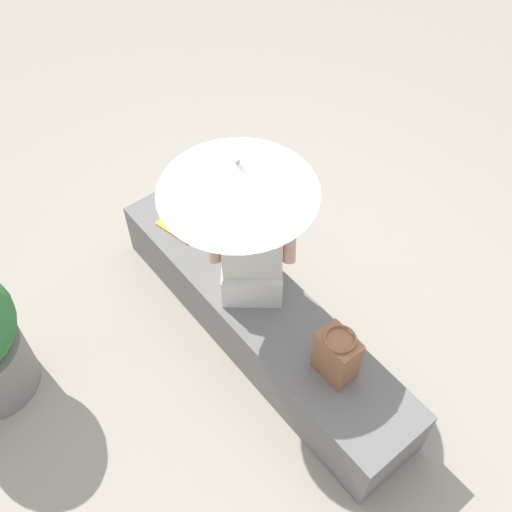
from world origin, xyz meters
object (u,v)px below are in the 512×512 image
object	(u,v)px
person_seated	(252,246)
handbag_black	(337,355)
magazine	(182,225)
parasol	(238,178)

from	to	relation	value
person_seated	handbag_black	distance (m)	0.73
person_seated	magazine	bearing A→B (deg)	3.63
person_seated	magazine	distance (m)	0.77
person_seated	handbag_black	world-z (taller)	person_seated
handbag_black	magazine	xyz separation A→B (m)	(1.36, 0.04, -0.15)
handbag_black	magazine	bearing A→B (deg)	1.80
person_seated	parasol	xyz separation A→B (m)	(0.03, 0.06, 0.51)
person_seated	handbag_black	size ratio (longest dim) A/B	2.72
handbag_black	parasol	bearing A→B (deg)	4.70
person_seated	handbag_black	bearing A→B (deg)	-179.97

